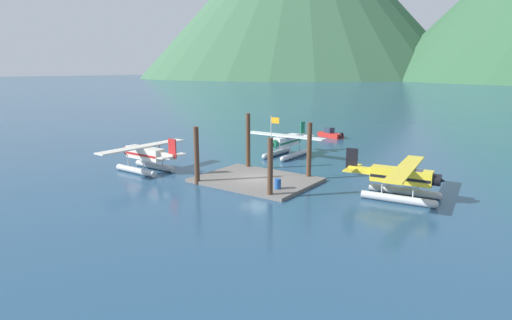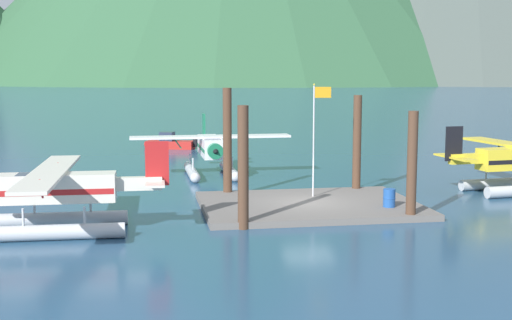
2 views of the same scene
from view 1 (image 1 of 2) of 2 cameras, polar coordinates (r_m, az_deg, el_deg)
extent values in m
plane|color=navy|center=(39.77, 0.01, -2.94)|extent=(1200.00, 1200.00, 0.00)
cube|color=#66605B|center=(39.73, 0.01, -2.73)|extent=(10.70, 8.02, 0.30)
cylinder|color=#4C3323|center=(38.63, -8.08, 0.57)|extent=(0.47, 0.47, 5.36)
cylinder|color=#4C3323|center=(34.19, 1.94, -1.13)|extent=(0.46, 0.46, 5.03)
cylinder|color=#4C3323|center=(44.11, -1.09, 2.53)|extent=(0.48, 0.48, 5.94)
cylinder|color=#4C3323|center=(40.31, 7.25, 1.19)|extent=(0.47, 0.47, 5.51)
cylinder|color=silver|center=(40.00, 2.04, 1.83)|extent=(0.08, 0.08, 5.78)
cube|color=orange|center=(39.38, 2.62, 5.40)|extent=(0.90, 0.03, 0.56)
sphere|color=gold|center=(39.57, 2.07, 6.02)|extent=(0.10, 0.10, 0.10)
cylinder|color=#1E4C99|center=(36.27, 2.98, -3.25)|extent=(0.58, 0.58, 0.88)
torus|color=#1E4C99|center=(36.27, 2.98, -3.25)|extent=(0.62, 0.62, 0.04)
cylinder|color=#B7BABF|center=(44.34, -16.00, -1.40)|extent=(5.61, 0.76, 0.64)
sphere|color=#B7BABF|center=(46.55, -18.11, -0.89)|extent=(0.64, 0.64, 0.64)
cylinder|color=#B7BABF|center=(45.85, -13.53, -0.82)|extent=(5.61, 0.76, 0.64)
sphere|color=#B7BABF|center=(47.99, -15.69, -0.36)|extent=(0.64, 0.64, 0.64)
cylinder|color=#B7BABF|center=(45.13, -16.98, -0.35)|extent=(0.10, 0.10, 0.70)
cylinder|color=#B7BABF|center=(43.26, -15.08, -0.76)|extent=(0.10, 0.10, 0.70)
cylinder|color=#B7BABF|center=(46.62, -14.53, 0.19)|extent=(0.10, 0.10, 0.70)
cylinder|color=#B7BABF|center=(44.81, -12.59, -0.19)|extent=(0.10, 0.10, 0.70)
cube|color=silver|center=(44.75, -14.86, 0.92)|extent=(4.82, 1.34, 1.20)
cube|color=#B21E1E|center=(44.77, -14.85, 0.79)|extent=(4.73, 1.36, 0.24)
cube|color=#283347|center=(45.52, -15.73, 1.48)|extent=(1.12, 1.08, 0.56)
cube|color=silver|center=(44.86, -15.14, 1.80)|extent=(1.61, 10.43, 0.14)
cylinder|color=#B21E1E|center=(43.62, -17.37, 0.93)|extent=(0.09, 0.62, 0.84)
cylinder|color=#B21E1E|center=(46.29, -13.00, 1.81)|extent=(0.09, 0.62, 0.84)
cylinder|color=#B21E1E|center=(46.86, -16.93, 1.29)|extent=(0.62, 0.97, 0.96)
cone|color=black|center=(47.22, -17.26, 1.35)|extent=(0.36, 0.37, 0.36)
cube|color=silver|center=(42.28, -12.10, 0.55)|extent=(2.21, 0.49, 0.56)
cube|color=#B21E1E|center=(41.45, -11.32, 1.55)|extent=(1.00, 0.14, 1.90)
cube|color=silver|center=(41.67, -11.37, 0.55)|extent=(0.87, 3.22, 0.10)
cylinder|color=#B7BABF|center=(37.68, 19.33, -4.01)|extent=(5.64, 1.21, 0.64)
sphere|color=#B7BABF|center=(37.34, 23.56, -4.50)|extent=(0.64, 0.64, 0.64)
cylinder|color=#B7BABF|center=(35.31, 18.59, -5.03)|extent=(5.64, 1.21, 0.64)
sphere|color=#B7BABF|center=(34.95, 23.11, -5.57)|extent=(0.64, 0.64, 0.64)
cylinder|color=#B7BABF|center=(37.33, 21.21, -3.23)|extent=(0.10, 0.10, 0.70)
cylinder|color=#B7BABF|center=(37.71, 17.61, -2.82)|extent=(0.10, 0.10, 0.70)
cylinder|color=#B7BABF|center=(34.94, 20.59, -4.22)|extent=(0.10, 0.10, 0.70)
cylinder|color=#B7BABF|center=(35.35, 16.75, -3.76)|extent=(0.10, 0.10, 0.70)
cube|color=yellow|center=(36.08, 19.15, -2.04)|extent=(4.90, 1.72, 1.20)
cube|color=black|center=(36.10, 19.14, -2.19)|extent=(4.81, 1.73, 0.24)
cube|color=#283347|center=(35.84, 20.88, -1.72)|extent=(1.20, 1.16, 0.56)
cube|color=yellow|center=(35.88, 19.69, -1.06)|extent=(2.45, 10.49, 0.14)
cylinder|color=black|center=(38.07, 20.24, -0.87)|extent=(0.14, 0.63, 0.84)
cylinder|color=black|center=(33.84, 19.00, -2.36)|extent=(0.14, 0.63, 0.84)
cylinder|color=black|center=(35.73, 23.40, -2.51)|extent=(0.69, 1.02, 0.96)
cone|color=black|center=(35.69, 24.12, -2.59)|extent=(0.38, 0.39, 0.36)
cube|color=yellow|center=(36.73, 14.18, -1.32)|extent=(2.23, 0.66, 0.56)
cube|color=black|center=(36.78, 12.91, 0.12)|extent=(1.01, 0.22, 1.90)
cube|color=yellow|center=(36.92, 13.00, -1.03)|extent=(1.12, 3.26, 0.10)
cylinder|color=#B7BABF|center=(50.54, 5.28, 0.68)|extent=(0.70, 5.61, 0.64)
sphere|color=#B7BABF|center=(48.17, 3.64, 0.13)|extent=(0.64, 0.64, 0.64)
cylinder|color=#B7BABF|center=(51.78, 2.88, 1.00)|extent=(0.70, 5.61, 0.64)
sphere|color=#B7BABF|center=(49.47, 1.16, 0.48)|extent=(0.64, 0.64, 0.64)
cylinder|color=#B7BABF|center=(49.39, 4.61, 1.21)|extent=(0.10, 0.10, 0.70)
cylinder|color=#B7BABF|center=(51.44, 5.96, 1.63)|extent=(0.10, 0.10, 0.70)
cylinder|color=#B7BABF|center=(50.66, 2.17, 1.52)|extent=(0.10, 0.10, 0.70)
cylinder|color=#B7BABF|center=(52.66, 3.57, 1.92)|extent=(0.10, 0.10, 0.70)
cube|color=white|center=(50.85, 4.09, 2.63)|extent=(1.29, 4.81, 1.20)
cube|color=#196B47|center=(50.87, 4.09, 2.52)|extent=(1.31, 4.72, 0.24)
cube|color=#283347|center=(49.89, 3.47, 2.84)|extent=(1.07, 1.11, 0.56)
cube|color=white|center=(50.49, 3.93, 3.33)|extent=(10.41, 1.51, 0.14)
cylinder|color=#196B47|center=(49.47, 6.12, 2.71)|extent=(0.62, 0.09, 0.84)
cylinder|color=#196B47|center=(51.69, 1.83, 3.19)|extent=(0.62, 0.09, 0.84)
cylinder|color=#196B47|center=(48.58, 2.47, 2.20)|extent=(0.97, 0.61, 0.96)
cone|color=black|center=(48.21, 2.18, 2.12)|extent=(0.36, 0.35, 0.36)
cube|color=white|center=(53.63, 5.87, 3.21)|extent=(0.46, 2.20, 0.56)
cube|color=#196B47|center=(54.28, 6.35, 4.21)|extent=(0.13, 1.00, 1.90)
cube|color=white|center=(54.30, 6.28, 3.42)|extent=(3.21, 0.83, 0.10)
cube|color=#B2231E|center=(66.48, 10.11, 3.36)|extent=(4.46, 2.76, 0.70)
sphere|color=#B2231E|center=(67.93, 8.83, 3.60)|extent=(0.70, 0.70, 0.70)
cube|color=#283347|center=(66.58, 9.94, 4.04)|extent=(1.49, 1.42, 0.80)
cube|color=black|center=(64.91, 11.56, 3.32)|extent=(0.42, 0.44, 0.80)
camera|label=2|loc=(30.54, -55.75, -0.14)|focal=47.31mm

